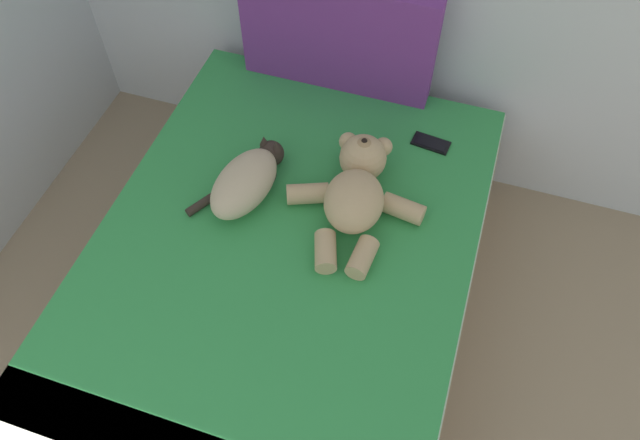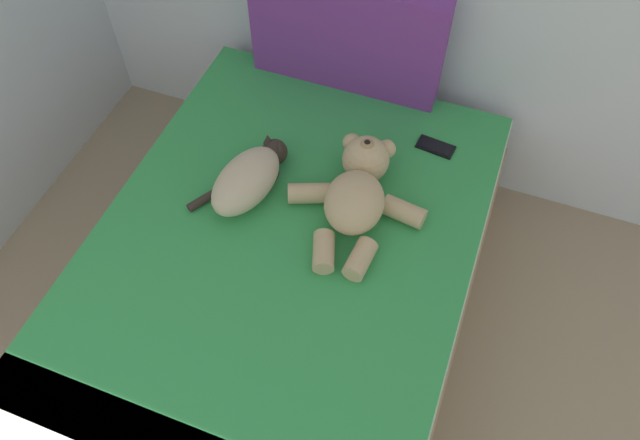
{
  "view_description": "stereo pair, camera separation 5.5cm",
  "coord_description": "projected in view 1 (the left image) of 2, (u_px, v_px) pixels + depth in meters",
  "views": [
    {
      "loc": [
        1.84,
        1.77,
        2.34
      ],
      "look_at": [
        1.45,
        2.97,
        0.56
      ],
      "focal_mm": 34.1,
      "sensor_mm": 36.0,
      "label": 1
    },
    {
      "loc": [
        1.89,
        1.78,
        2.34
      ],
      "look_at": [
        1.45,
        2.97,
        0.56
      ],
      "focal_mm": 34.1,
      "sensor_mm": 36.0,
      "label": 2
    }
  ],
  "objects": [
    {
      "name": "patterned_cushion",
      "position": [
        338.0,
        35.0,
        2.44
      ],
      "size": [
        0.8,
        0.1,
        0.48
      ],
      "color": "#72338C",
      "rests_on": "bed"
    },
    {
      "name": "cell_phone",
      "position": [
        431.0,
        143.0,
        2.42
      ],
      "size": [
        0.16,
        0.09,
        0.01
      ],
      "color": "black",
      "rests_on": "bed"
    },
    {
      "name": "teddy_bear",
      "position": [
        356.0,
        190.0,
        2.18
      ],
      "size": [
        0.52,
        0.59,
        0.19
      ],
      "color": "tan",
      "rests_on": "bed"
    },
    {
      "name": "bed",
      "position": [
        283.0,
        289.0,
        2.35
      ],
      "size": [
        1.37,
        1.93,
        0.54
      ],
      "color": "#9E7A56",
      "rests_on": "ground_plane"
    },
    {
      "name": "cat",
      "position": [
        247.0,
        180.0,
        2.22
      ],
      "size": [
        0.3,
        0.42,
        0.15
      ],
      "color": "#C6B293",
      "rests_on": "bed"
    }
  ]
}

